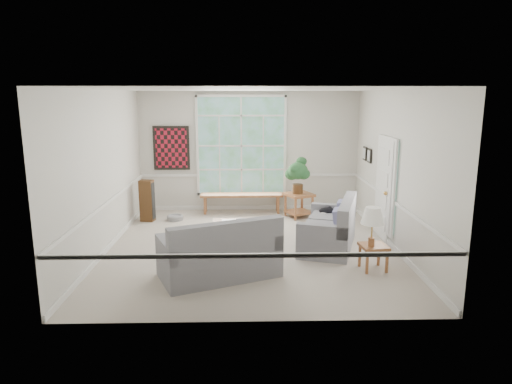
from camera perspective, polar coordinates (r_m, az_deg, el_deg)
The scene contains 24 objects.
floor at distance 8.96m, azimuth -0.61°, elevation -6.89°, with size 5.50×6.00×0.01m, color #B4A89B.
ceiling at distance 8.47m, azimuth -0.66°, elevation 12.72°, with size 5.50×6.00×0.02m, color white.
wall_back at distance 11.56m, azimuth -0.85°, elevation 5.07°, with size 5.50×0.02×3.00m, color silver.
wall_front at distance 5.65m, azimuth -0.20°, elevation -2.30°, with size 5.50×0.02×3.00m, color silver.
wall_left at distance 8.98m, azimuth -18.48°, elevation 2.45°, with size 0.02×6.00×3.00m, color silver.
wall_right at distance 9.05m, azimuth 17.07°, elevation 2.61°, with size 0.02×6.00×3.00m, color silver.
window_back at distance 11.50m, azimuth -1.85°, elevation 5.79°, with size 2.30×0.08×2.40m, color white.
entry_door at distance 9.68m, azimuth 15.58°, elevation 0.57°, with size 0.08×0.90×2.10m, color white.
door_sidelight at distance 9.07m, azimuth 16.75°, elevation 0.40°, with size 0.08×0.26×1.90m, color white.
wall_art at distance 11.64m, azimuth -10.53°, elevation 5.42°, with size 0.90×0.06×1.10m, color #5D111B.
wall_frame_near at distance 10.69m, azimuth 13.95°, elevation 4.43°, with size 0.04×0.26×0.32m, color black.
wall_frame_far at distance 11.07m, azimuth 13.41°, elevation 4.71°, with size 0.04×0.26×0.32m, color black.
loveseat_right at distance 8.92m, azimuth 9.00°, elevation -3.86°, with size 0.91×1.76×0.96m, color gray.
loveseat_front at distance 7.44m, azimuth -4.65°, elevation -6.79°, with size 1.86×0.96×1.00m, color gray.
coffee_table at distance 9.36m, azimuth -2.30°, elevation -4.80°, with size 1.01×0.55×0.38m, color #955933.
pewter_bowl at distance 9.22m, azimuth -1.86°, elevation -3.61°, with size 0.30×0.30×0.07m, color #939398.
window_bench at distance 11.43m, azimuth -1.81°, elevation -1.43°, with size 2.04×0.40×0.48m, color #955933.
end_table at distance 11.05m, azimuth 5.37°, elevation -1.65°, with size 0.59×0.59×0.59m, color #955933.
houseplant at distance 10.91m, azimuth 5.25°, elevation 2.12°, with size 0.52×0.52×0.89m, color #25552B, non-canonical shape.
side_table at distance 8.01m, azimuth 14.43°, elevation -7.90°, with size 0.43×0.43×0.44m, color #955933.
table_lamp at distance 7.77m, azimuth 14.31°, elevation -4.25°, with size 0.39×0.39×0.67m, color silver, non-canonical shape.
pet_bed at distance 10.97m, azimuth -10.08°, elevation -3.16°, with size 0.40×0.40×0.12m, color gray.
floor_speaker at distance 10.93m, azimuth -13.46°, elevation -1.06°, with size 0.30×0.24×0.97m, color #442913.
cat at distance 9.51m, azimuth 8.89°, elevation -2.30°, with size 0.34×0.24×0.16m, color black.
Camera 1 is at (-0.12, -8.47, 2.90)m, focal length 32.00 mm.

